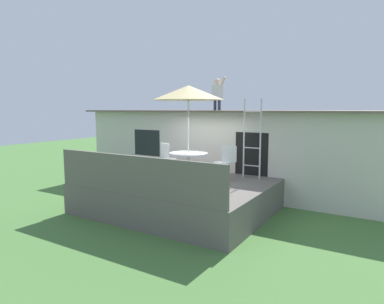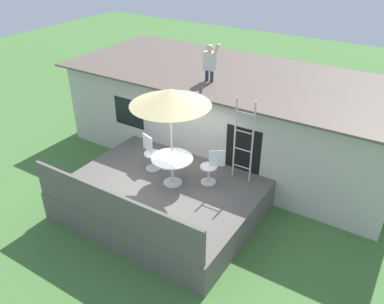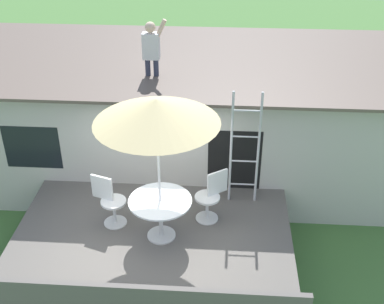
% 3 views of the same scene
% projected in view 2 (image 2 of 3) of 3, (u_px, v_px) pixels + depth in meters
% --- Properties ---
extents(ground_plane, '(40.00, 40.00, 0.00)m').
position_uv_depth(ground_plane, '(167.00, 207.00, 10.49)').
color(ground_plane, '#477538').
extents(house, '(10.50, 4.50, 2.68)m').
position_uv_depth(house, '(231.00, 114.00, 12.45)').
color(house, beige).
rests_on(house, ground).
extents(deck, '(4.73, 3.99, 0.80)m').
position_uv_depth(deck, '(166.00, 195.00, 10.29)').
color(deck, '#605B56').
rests_on(deck, ground).
extents(deck_railing, '(4.63, 0.08, 0.90)m').
position_uv_depth(deck_railing, '(112.00, 209.00, 8.44)').
color(deck_railing, '#605B56').
rests_on(deck_railing, deck).
extents(patio_table, '(1.04, 1.04, 0.74)m').
position_uv_depth(patio_table, '(172.00, 163.00, 9.79)').
color(patio_table, silver).
rests_on(patio_table, deck).
extents(patio_umbrella, '(1.90, 1.90, 2.54)m').
position_uv_depth(patio_umbrella, '(170.00, 97.00, 8.91)').
color(patio_umbrella, silver).
rests_on(patio_umbrella, deck).
extents(step_ladder, '(0.52, 0.04, 2.20)m').
position_uv_depth(step_ladder, '(243.00, 141.00, 9.72)').
color(step_ladder, silver).
rests_on(step_ladder, deck).
extents(person_figure, '(0.47, 0.20, 1.11)m').
position_uv_depth(person_figure, '(210.00, 60.00, 10.87)').
color(person_figure, '#33384C').
rests_on(person_figure, house).
extents(patio_chair_left, '(0.61, 0.44, 0.92)m').
position_uv_depth(patio_chair_left, '(151.00, 153.00, 10.50)').
color(patio_chair_left, silver).
rests_on(patio_chair_left, deck).
extents(patio_chair_right, '(0.56, 0.47, 0.92)m').
position_uv_depth(patio_chair_right, '(212.00, 167.00, 9.89)').
color(patio_chair_right, silver).
rests_on(patio_chair_right, deck).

